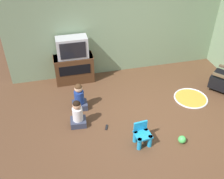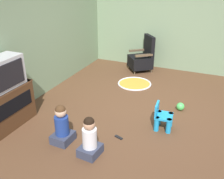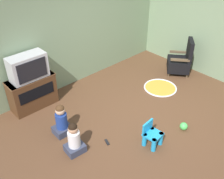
{
  "view_description": "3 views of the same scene",
  "coord_description": "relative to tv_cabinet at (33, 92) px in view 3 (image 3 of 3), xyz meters",
  "views": [
    {
      "loc": [
        -1.8,
        -4.0,
        3.95
      ],
      "look_at": [
        -0.77,
        0.22,
        0.79
      ],
      "focal_mm": 42.0,
      "sensor_mm": 36.0,
      "label": 1
    },
    {
      "loc": [
        -4.32,
        -1.4,
        2.57
      ],
      "look_at": [
        -0.83,
        0.12,
        0.8
      ],
      "focal_mm": 42.0,
      "sensor_mm": 36.0,
      "label": 2
    },
    {
      "loc": [
        -3.31,
        -2.73,
        3.57
      ],
      "look_at": [
        -0.53,
        0.26,
        0.86
      ],
      "focal_mm": 42.0,
      "sensor_mm": 36.0,
      "label": 3
    }
  ],
  "objects": [
    {
      "name": "ground_plane",
      "position": [
        1.37,
        -1.9,
        -0.38
      ],
      "size": [
        30.0,
        30.0,
        0.0
      ],
      "primitive_type": "plane",
      "color": "brown"
    },
    {
      "name": "wall_back",
      "position": [
        1.28,
        0.29,
        0.97
      ],
      "size": [
        5.8,
        0.12,
        2.69
      ],
      "color": "gray",
      "rests_on": "ground_plane"
    },
    {
      "name": "tv_cabinet",
      "position": [
        0.0,
        0.0,
        0.0
      ],
      "size": [
        1.0,
        0.44,
        0.73
      ],
      "color": "#4C2D19",
      "rests_on": "ground_plane"
    },
    {
      "name": "television",
      "position": [
        0.0,
        -0.02,
        0.62
      ],
      "size": [
        0.76,
        0.38,
        0.53
      ],
      "color": "#B7B7BC",
      "rests_on": "tv_cabinet"
    },
    {
      "name": "black_armchair",
      "position": [
        3.61,
        -1.33,
        -0.02
      ],
      "size": [
        0.78,
        0.78,
        0.96
      ],
      "rotation": [
        0.0,
        0.0,
        3.83
      ],
      "color": "brown",
      "rests_on": "ground_plane"
    },
    {
      "name": "yellow_kid_chair",
      "position": [
        1.0,
        -2.54,
        -0.18
      ],
      "size": [
        0.33,
        0.32,
        0.47
      ],
      "rotation": [
        0.0,
        0.0,
        0.09
      ],
      "color": "#1E99DB",
      "rests_on": "ground_plane"
    },
    {
      "name": "play_mat",
      "position": [
        2.65,
        -1.46,
        -0.37
      ],
      "size": [
        0.82,
        0.82,
        0.04
      ],
      "color": "gold",
      "rests_on": "ground_plane"
    },
    {
      "name": "child_watching_left",
      "position": [
        -0.04,
        -1.16,
        -0.09
      ],
      "size": [
        0.35,
        0.31,
        0.67
      ],
      "rotation": [
        0.0,
        0.0,
        -0.03
      ],
      "color": "#33384C",
      "rests_on": "ground_plane"
    },
    {
      "name": "child_watching_center",
      "position": [
        -0.15,
        -1.72,
        -0.1
      ],
      "size": [
        0.35,
        0.32,
        0.65
      ],
      "rotation": [
        0.0,
        0.0,
        -0.09
      ],
      "color": "#33384C",
      "rests_on": "ground_plane"
    },
    {
      "name": "toy_ball",
      "position": [
        1.79,
        -2.71,
        -0.3
      ],
      "size": [
        0.16,
        0.16,
        0.16
      ],
      "color": "#4CCC59",
      "rests_on": "ground_plane"
    },
    {
      "name": "remote_control",
      "position": [
        0.42,
        -1.95,
        -0.37
      ],
      "size": [
        0.09,
        0.16,
        0.02
      ],
      "rotation": [
        0.0,
        0.0,
        1.23
      ],
      "color": "black",
      "rests_on": "ground_plane"
    }
  ]
}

